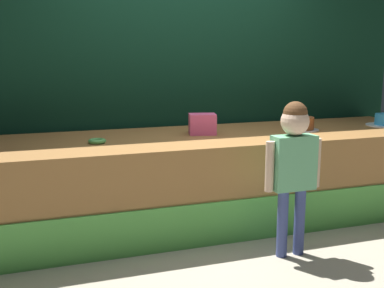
% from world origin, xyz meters
% --- Properties ---
extents(ground_plane, '(12.00, 12.00, 0.00)m').
position_xyz_m(ground_plane, '(0.00, 0.00, 0.00)').
color(ground_plane, '#ADA38E').
extents(stage_platform, '(4.36, 1.16, 0.76)m').
position_xyz_m(stage_platform, '(0.00, 0.57, 0.38)').
color(stage_platform, '#9E6B38').
rests_on(stage_platform, ground_plane).
extents(curtain_backdrop, '(4.76, 0.08, 2.70)m').
position_xyz_m(curtain_backdrop, '(0.00, 1.24, 1.35)').
color(curtain_backdrop, black).
rests_on(curtain_backdrop, ground_plane).
extents(child_figure, '(0.43, 0.20, 1.13)m').
position_xyz_m(child_figure, '(0.33, -0.36, 0.73)').
color(child_figure, '#3F4C8C').
rests_on(child_figure, ground_plane).
extents(pink_box, '(0.26, 0.22, 0.18)m').
position_xyz_m(pink_box, '(0.00, 0.62, 0.85)').
color(pink_box, '#F05A96').
rests_on(pink_box, stage_platform).
extents(donut, '(0.14, 0.14, 0.03)m').
position_xyz_m(donut, '(-0.93, 0.48, 0.78)').
color(donut, '#59B259').
rests_on(donut, stage_platform).
extents(cake_center, '(0.32, 0.32, 0.18)m').
position_xyz_m(cake_center, '(0.93, 0.52, 0.82)').
color(cake_center, silver).
rests_on(cake_center, stage_platform).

